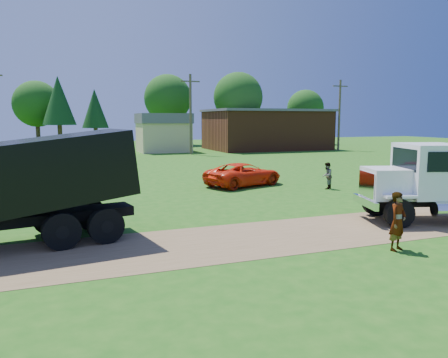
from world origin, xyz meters
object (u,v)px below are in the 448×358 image
object	(u,v)px
white_semi_tractor	(431,182)
black_dump_truck	(8,184)
orange_pickup	(244,174)
spectator_a	(398,221)

from	to	relation	value
white_semi_tractor	black_dump_truck	bearing A→B (deg)	-170.28
white_semi_tractor	orange_pickup	size ratio (longest dim) A/B	1.53
white_semi_tractor	black_dump_truck	world-z (taller)	white_semi_tractor
black_dump_truck	spectator_a	size ratio (longest dim) A/B	4.76
spectator_a	black_dump_truck	bearing A→B (deg)	137.21
black_dump_truck	spectator_a	bearing A→B (deg)	-32.54
orange_pickup	spectator_a	distance (m)	13.74
spectator_a	orange_pickup	bearing A→B (deg)	66.14
orange_pickup	black_dump_truck	bearing A→B (deg)	108.36
orange_pickup	spectator_a	world-z (taller)	spectator_a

